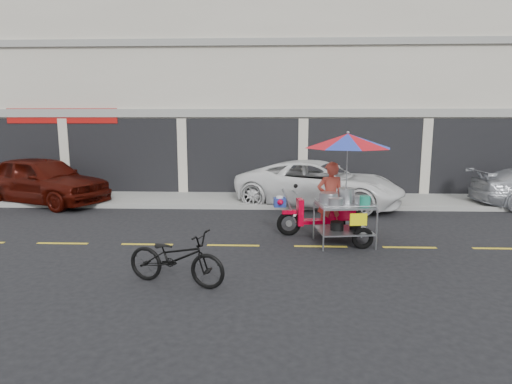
{
  "coord_description": "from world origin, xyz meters",
  "views": [
    {
      "loc": [
        -1.09,
        -9.44,
        2.84
      ],
      "look_at": [
        -1.5,
        0.6,
        1.15
      ],
      "focal_mm": 30.0,
      "sensor_mm": 36.0,
      "label": 1
    }
  ],
  "objects_px": {
    "maroon_sedan": "(43,180)",
    "near_bicycle": "(176,258)",
    "white_pickup": "(319,184)",
    "food_vendor_rig": "(340,172)"
  },
  "relations": [
    {
      "from": "maroon_sedan",
      "to": "near_bicycle",
      "type": "bearing_deg",
      "value": -117.21
    },
    {
      "from": "white_pickup",
      "to": "food_vendor_rig",
      "type": "xyz_separation_m",
      "value": [
        0.02,
        -4.13,
        0.88
      ]
    },
    {
      "from": "white_pickup",
      "to": "near_bicycle",
      "type": "distance_m",
      "value": 7.77
    },
    {
      "from": "near_bicycle",
      "to": "food_vendor_rig",
      "type": "relative_size",
      "value": 0.66
    },
    {
      "from": "maroon_sedan",
      "to": "food_vendor_rig",
      "type": "xyz_separation_m",
      "value": [
        9.44,
        -4.13,
        0.81
      ]
    },
    {
      "from": "white_pickup",
      "to": "food_vendor_rig",
      "type": "distance_m",
      "value": 4.22
    },
    {
      "from": "maroon_sedan",
      "to": "near_bicycle",
      "type": "distance_m",
      "value": 9.41
    },
    {
      "from": "maroon_sedan",
      "to": "food_vendor_rig",
      "type": "height_order",
      "value": "food_vendor_rig"
    },
    {
      "from": "near_bicycle",
      "to": "food_vendor_rig",
      "type": "bearing_deg",
      "value": -31.2
    },
    {
      "from": "maroon_sedan",
      "to": "food_vendor_rig",
      "type": "relative_size",
      "value": 1.74
    }
  ]
}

